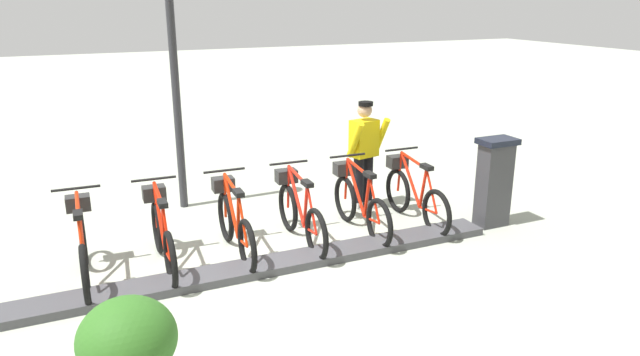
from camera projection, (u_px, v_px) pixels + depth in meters
name	position (u px, v px, depth m)	size (l,w,h in m)	color
ground_plane	(266.00, 270.00, 7.04)	(60.00, 60.00, 0.00)	#AAB1A0
dock_rail_base	(266.00, 266.00, 7.03)	(0.44, 6.16, 0.10)	#47474C
payment_kiosk	(494.00, 181.00, 8.23)	(0.36, 0.52, 1.28)	#38383D
bike_docked_0	(414.00, 194.00, 8.43)	(1.72, 0.54, 1.02)	black
bike_docked_1	(359.00, 202.00, 8.08)	(1.72, 0.54, 1.02)	black
bike_docked_2	(299.00, 212.00, 7.73)	(1.72, 0.54, 1.02)	black
bike_docked_3	(234.00, 222.00, 7.38)	(1.72, 0.54, 1.02)	black
bike_docked_4	(162.00, 233.00, 7.03)	(1.72, 0.54, 1.02)	black
bike_docked_5	(83.00, 246.00, 6.68)	(1.72, 0.54, 1.02)	black
worker_near_rack	(364.00, 151.00, 8.88)	(0.50, 0.68, 1.66)	white
lamp_post	(172.00, 42.00, 8.41)	(0.32, 0.32, 3.85)	#2D2D33
planter_bush	(129.00, 351.00, 4.50)	(0.76, 0.76, 0.97)	#59544C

